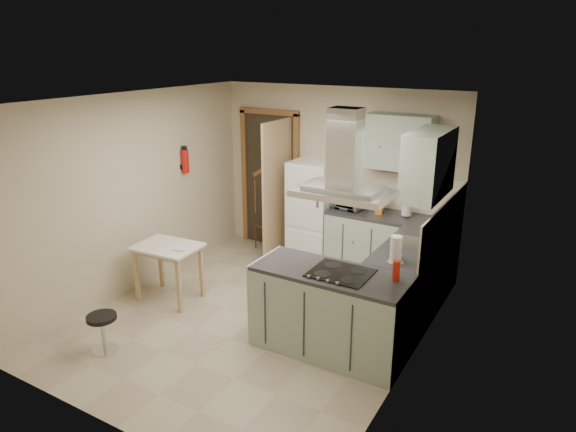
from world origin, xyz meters
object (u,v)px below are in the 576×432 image
Objects in this scene: peninsula at (330,312)px; stool at (103,333)px; drop_leaf_table at (169,273)px; fridge at (313,213)px; bentwood_chair at (268,224)px; extractor_hood at (343,193)px; microwave at (347,199)px.

stool is at bearing -149.94° from peninsula.
drop_leaf_table is 1.24m from stool.
peninsula reaches higher than drop_leaf_table.
drop_leaf_table is at bearing 99.16° from stool.
peninsula is (1.22, -1.98, -0.30)m from fridge.
peninsula is at bearing -4.95° from drop_leaf_table.
peninsula is at bearing -28.74° from bentwood_chair.
bentwood_chair is at bearing 81.38° from drop_leaf_table.
extractor_hood is 3.26m from bentwood_chair.
bentwood_chair is (-2.15, 2.07, -1.32)m from extractor_hood.
extractor_hood is at bearing -27.38° from bentwood_chair.
extractor_hood is at bearing -4.91° from drop_leaf_table.
extractor_hood is at bearing 28.87° from stool.
bentwood_chair is 3.24m from stool.
stool is (-0.80, -3.15, -0.55)m from fridge.
bentwood_chair is at bearing 90.49° from stool.
bentwood_chair is 1.69× the size of microwave.
microwave is at bearing 109.71° from peninsula.
extractor_hood reaches higher than drop_leaf_table.
stool is (0.03, -3.24, -0.20)m from bentwood_chair.
peninsula is at bearing 30.06° from stool.
fridge is 3.17× the size of microwave.
peninsula is 1.72× the size of extractor_hood.
microwave is (1.33, -0.08, 0.63)m from bentwood_chair.
microwave is (1.50, 1.95, 0.67)m from drop_leaf_table.
microwave is (0.51, 0.01, 0.28)m from fridge.
drop_leaf_table is 0.95× the size of bentwood_chair.
fridge is 0.97× the size of peninsula.
peninsula is 2.35m from stool.
drop_leaf_table is (-0.99, -1.94, -0.39)m from fridge.
peninsula reaches higher than bentwood_chair.
peninsula reaches higher than stool.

